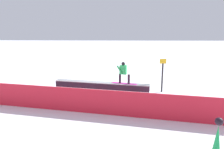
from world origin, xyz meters
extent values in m
plane|color=white|center=(0.00, 0.00, 0.00)|extent=(120.00, 120.00, 0.00)
cube|color=black|center=(0.00, 0.00, 0.29)|extent=(6.07, 1.65, 0.59)
cube|color=white|center=(0.00, 0.00, 0.15)|extent=(6.08, 1.66, 0.14)
cube|color=gray|center=(0.00, 0.00, 0.61)|extent=(6.08, 1.71, 0.04)
cube|color=#B8208D|center=(-1.46, 0.30, 0.63)|extent=(1.59, 0.76, 0.01)
cylinder|color=black|center=(-1.19, 0.20, 0.93)|extent=(0.18, 0.18, 0.57)
cylinder|color=black|center=(-1.73, 0.39, 0.93)|extent=(0.18, 0.18, 0.57)
cube|color=green|center=(-1.39, 0.27, 1.49)|extent=(0.46, 0.36, 0.55)
sphere|color=black|center=(-1.39, 0.27, 1.87)|extent=(0.22, 0.22, 0.22)
cylinder|color=green|center=(-1.16, 0.37, 1.52)|extent=(0.37, 0.20, 0.52)
cylinder|color=green|center=(-1.54, 0.15, 1.52)|extent=(0.21, 0.15, 0.56)
cube|color=red|center=(0.00, 3.65, 0.59)|extent=(13.11, 2.71, 1.19)
sphere|color=black|center=(-3.59, 8.33, 1.74)|extent=(0.20, 0.20, 0.20)
cylinder|color=#262628|center=(-3.87, -0.10, 0.91)|extent=(0.10, 0.10, 1.83)
cube|color=yellow|center=(-3.87, -0.10, 1.98)|extent=(0.40, 0.04, 0.30)
camera|label=1|loc=(-1.13, 13.36, 3.96)|focal=34.86mm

